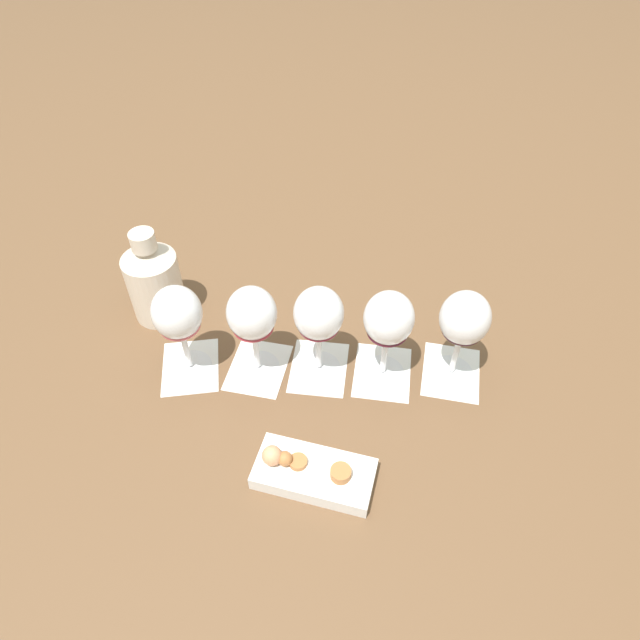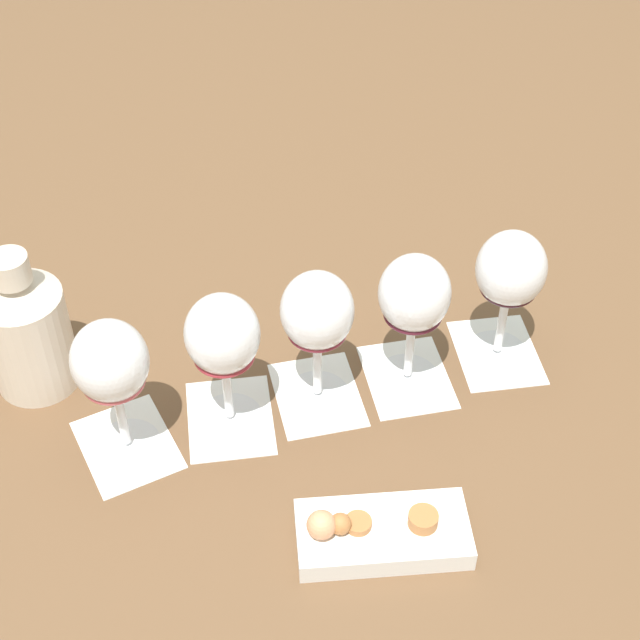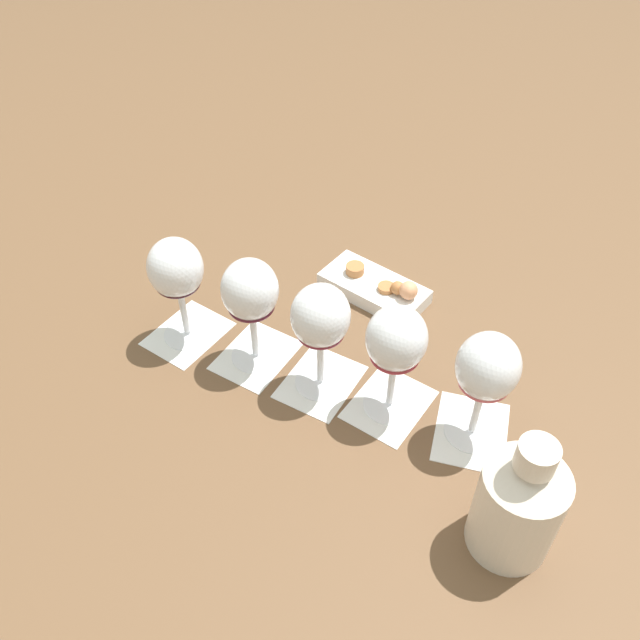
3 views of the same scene
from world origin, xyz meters
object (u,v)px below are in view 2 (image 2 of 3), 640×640
wine_glass_2 (318,316)px  wine_glass_3 (414,300)px  ceramic_vase (27,329)px  snack_dish (379,533)px  wine_glass_4 (510,275)px  wine_glass_0 (111,368)px  wine_glass_1 (223,340)px

wine_glass_2 → wine_glass_3: bearing=-55.6°
ceramic_vase → snack_dish: ceramic_vase is taller
wine_glass_4 → ceramic_vase: size_ratio=0.96×
wine_glass_0 → snack_dish: 0.31m
wine_glass_3 → wine_glass_4: size_ratio=1.00×
ceramic_vase → snack_dish: 0.45m
wine_glass_2 → wine_glass_4: size_ratio=1.00×
wine_glass_1 → ceramic_vase: ceramic_vase is taller
wine_glass_3 → ceramic_vase: size_ratio=0.96×
ceramic_vase → wine_glass_2: bearing=-74.3°
wine_glass_0 → ceramic_vase: bearing=69.2°
wine_glass_3 → snack_dish: (-0.22, -0.04, -0.11)m
wine_glass_1 → snack_dish: size_ratio=0.92×
wine_glass_3 → ceramic_vase: ceramic_vase is taller
wine_glass_4 → snack_dish: size_ratio=0.92×
ceramic_vase → wine_glass_3: bearing=-69.7°
wine_glass_1 → ceramic_vase: 0.24m
wine_glass_0 → snack_dish: wine_glass_0 is taller
wine_glass_2 → snack_dish: wine_glass_2 is taller
wine_glass_0 → wine_glass_3: same height
wine_glass_0 → snack_dish: size_ratio=0.92×
wine_glass_4 → wine_glass_1: bearing=128.6°
wine_glass_3 → ceramic_vase: 0.43m
wine_glass_1 → wine_glass_2: size_ratio=1.00×
wine_glass_1 → ceramic_vase: (-0.02, 0.23, -0.04)m
wine_glass_0 → ceramic_vase: ceramic_vase is taller
ceramic_vase → wine_glass_4: bearing=-65.4°
wine_glass_1 → wine_glass_3: size_ratio=1.00×
wine_glass_4 → snack_dish: wine_glass_4 is taller
wine_glass_3 → wine_glass_4: bearing=-49.5°
wine_glass_2 → wine_glass_3: 0.11m
ceramic_vase → snack_dish: (-0.08, -0.44, -0.06)m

